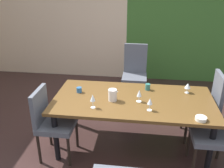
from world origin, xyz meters
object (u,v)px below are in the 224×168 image
(cup_near_window, at_px, (148,87))
(cup_front, at_px, (79,90))
(wine_glass_left, at_px, (188,86))
(wine_glass_right, at_px, (150,102))
(wine_glass_corner, at_px, (93,98))
(dining_table, at_px, (133,104))
(serving_bowl_near_shelf, at_px, (201,119))
(wine_glass_east, at_px, (139,94))
(chair_right_near, at_px, (220,129))
(pitcher_west, at_px, (113,95))
(chair_head_far, at_px, (135,71))
(chair_right_far, at_px, (207,104))
(chair_left_near, at_px, (51,120))

(cup_near_window, distance_m, cup_front, 0.94)
(wine_glass_left, distance_m, cup_near_window, 0.53)
(wine_glass_right, height_order, wine_glass_left, wine_glass_right)
(wine_glass_right, xyz_separation_m, wine_glass_corner, (-0.67, -0.02, 0.01))
(dining_table, height_order, wine_glass_left, wine_glass_left)
(wine_glass_corner, bearing_deg, serving_bowl_near_shelf, -5.74)
(wine_glass_east, xyz_separation_m, wine_glass_left, (0.64, 0.34, -0.01))
(wine_glass_corner, bearing_deg, cup_near_window, 42.29)
(wine_glass_east, relative_size, cup_near_window, 1.86)
(chair_right_near, xyz_separation_m, wine_glass_left, (-0.31, 0.60, 0.25))
(cup_front, xyz_separation_m, pitcher_west, (0.48, -0.17, 0.04))
(chair_head_far, relative_size, wine_glass_east, 6.45)
(wine_glass_east, distance_m, cup_near_window, 0.39)
(wine_glass_left, distance_m, serving_bowl_near_shelf, 0.70)
(chair_right_far, bearing_deg, chair_right_near, -179.50)
(dining_table, bearing_deg, cup_front, 172.21)
(chair_right_far, height_order, wine_glass_corner, chair_right_far)
(wine_glass_right, bearing_deg, wine_glass_left, 47.04)
(wine_glass_east, bearing_deg, chair_right_far, 22.35)
(chair_right_near, distance_m, serving_bowl_near_shelf, 0.32)
(dining_table, height_order, chair_right_far, chair_right_far)
(wine_glass_left, bearing_deg, wine_glass_right, -132.96)
(wine_glass_east, relative_size, serving_bowl_near_shelf, 1.29)
(cup_front, bearing_deg, chair_head_far, 62.34)
(chair_left_near, bearing_deg, wine_glass_corner, 93.45)
(chair_head_far, bearing_deg, wine_glass_right, 98.15)
(dining_table, bearing_deg, cup_near_window, 58.69)
(dining_table, distance_m, wine_glass_left, 0.78)
(serving_bowl_near_shelf, bearing_deg, chair_left_near, 177.04)
(chair_right_near, xyz_separation_m, wine_glass_corner, (-1.49, 0.03, 0.28))
(cup_front, bearing_deg, serving_bowl_near_shelf, -18.96)
(chair_left_near, height_order, wine_glass_corner, chair_left_near)
(pitcher_west, bearing_deg, wine_glass_left, 19.85)
(serving_bowl_near_shelf, bearing_deg, wine_glass_corner, 174.26)
(chair_right_far, distance_m, cup_front, 1.78)
(wine_glass_right, height_order, serving_bowl_near_shelf, wine_glass_right)
(chair_right_far, distance_m, wine_glass_east, 1.05)
(wine_glass_right, xyz_separation_m, wine_glass_left, (0.51, 0.54, -0.01))
(wine_glass_right, xyz_separation_m, cup_near_window, (-0.02, 0.57, -0.07))
(dining_table, height_order, wine_glass_corner, wine_glass_corner)
(wine_glass_left, height_order, pitcher_west, pitcher_west)
(cup_near_window, bearing_deg, wine_glass_east, -106.70)
(wine_glass_corner, bearing_deg, chair_right_far, 22.54)
(dining_table, xyz_separation_m, wine_glass_east, (0.07, -0.06, 0.18))
(cup_front, bearing_deg, cup_near_window, 12.29)
(wine_glass_left, xyz_separation_m, pitcher_west, (-0.97, -0.35, -0.02))
(cup_front, bearing_deg, chair_right_far, 7.25)
(wine_glass_left, xyz_separation_m, cup_near_window, (-0.53, 0.03, -0.06))
(wine_glass_corner, bearing_deg, chair_left_near, -176.55)
(chair_right_near, height_order, cup_near_window, chair_right_near)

